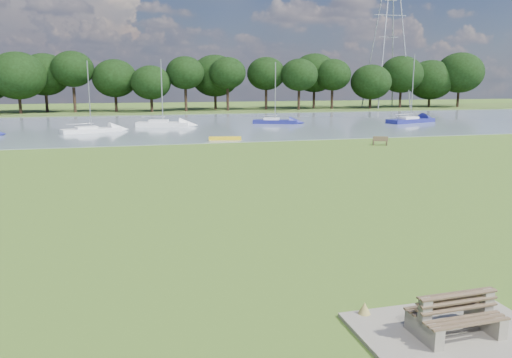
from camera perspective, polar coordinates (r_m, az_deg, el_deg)
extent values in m
plane|color=olive|center=(24.48, 2.06, -2.17)|extent=(220.00, 220.00, 0.00)
cube|color=gray|center=(65.41, -8.66, 6.12)|extent=(220.00, 40.00, 0.10)
cube|color=#4C6626|center=(95.22, -10.63, 7.62)|extent=(220.00, 20.00, 0.40)
cube|color=gray|center=(12.51, 21.69, -16.30)|extent=(4.20, 3.20, 0.10)
cube|color=gray|center=(11.93, 18.62, -15.92)|extent=(0.27, 1.14, 0.47)
cube|color=gray|center=(11.75, 18.75, -14.05)|extent=(0.24, 0.20, 0.59)
cube|color=gray|center=(12.87, 24.71, -14.33)|extent=(0.27, 1.14, 0.47)
cube|color=gray|center=(12.70, 24.87, -12.56)|extent=(0.24, 0.20, 0.59)
cube|color=brown|center=(12.03, 22.95, -14.69)|extent=(1.95, 0.49, 0.04)
cube|color=brown|center=(12.09, 22.25, -12.83)|extent=(1.94, 0.20, 0.47)
cube|color=brown|center=(12.53, 20.85, -13.48)|extent=(1.95, 0.49, 0.04)
cube|color=brown|center=(12.21, 21.73, -12.55)|extent=(1.94, 0.20, 0.47)
cube|color=brown|center=(45.53, 13.27, 4.03)|extent=(0.20, 0.40, 0.41)
cube|color=brown|center=(45.72, 14.70, 3.99)|extent=(0.20, 0.40, 0.41)
cube|color=brown|center=(45.60, 14.00, 4.26)|extent=(1.38, 0.82, 0.04)
cube|color=brown|center=(45.40, 14.04, 4.50)|extent=(1.27, 0.48, 0.40)
cube|color=gold|center=(48.01, -3.56, 4.66)|extent=(3.17, 1.28, 0.31)
cylinder|color=#8F9399|center=(103.41, 14.43, 15.57)|extent=(0.24, 0.24, 27.85)
cylinder|color=#8F9399|center=(105.74, 16.75, 15.35)|extent=(0.24, 0.24, 27.85)
cylinder|color=#8F9399|center=(107.56, 13.17, 15.44)|extent=(0.24, 0.24, 27.85)
cylinder|color=#8F9399|center=(109.81, 15.43, 15.25)|extent=(0.24, 0.24, 27.85)
cube|color=#8F9399|center=(107.02, 15.07, 17.63)|extent=(7.08, 0.15, 0.15)
cylinder|color=black|center=(92.28, -25.01, 8.00)|extent=(0.51, 0.51, 3.89)
ellipsoid|color=black|center=(92.22, -25.26, 10.94)|extent=(7.14, 7.14, 6.07)
cylinder|color=black|center=(91.31, -20.66, 8.39)|extent=(0.51, 0.51, 4.19)
ellipsoid|color=black|center=(91.27, -20.88, 11.60)|extent=(8.17, 8.17, 6.94)
cylinder|color=black|center=(90.90, -16.20, 8.37)|extent=(0.51, 0.51, 3.31)
ellipsoid|color=black|center=(90.82, -16.35, 10.92)|extent=(9.19, 9.19, 7.81)
cylinder|color=black|center=(91.00, -11.75, 8.68)|extent=(0.51, 0.51, 3.60)
ellipsoid|color=black|center=(90.93, -11.87, 11.45)|extent=(7.14, 7.14, 6.07)
cylinder|color=black|center=(91.64, -7.33, 8.93)|extent=(0.51, 0.51, 3.89)
ellipsoid|color=black|center=(91.58, -7.41, 11.90)|extent=(8.17, 8.17, 6.94)
cylinder|color=black|center=(92.80, -2.99, 9.12)|extent=(0.51, 0.51, 4.19)
ellipsoid|color=black|center=(92.76, -3.03, 12.28)|extent=(9.19, 9.19, 7.81)
cylinder|color=black|center=(94.50, 1.22, 8.90)|extent=(0.51, 0.51, 3.31)
ellipsoid|color=black|center=(94.42, 1.23, 11.35)|extent=(7.14, 7.14, 6.07)
cylinder|color=black|center=(96.64, 5.26, 9.00)|extent=(0.51, 0.51, 3.60)
ellipsoid|color=black|center=(96.58, 5.31, 11.61)|extent=(8.17, 8.17, 6.94)
cylinder|color=black|center=(99.24, 9.11, 9.05)|extent=(0.51, 0.51, 3.89)
ellipsoid|color=black|center=(99.18, 9.20, 11.79)|extent=(9.19, 9.19, 7.81)
cylinder|color=black|center=(102.25, 12.76, 9.06)|extent=(0.51, 0.51, 4.19)
ellipsoid|color=black|center=(102.21, 12.88, 11.92)|extent=(7.14, 7.14, 6.07)
cylinder|color=black|center=(105.66, 16.16, 8.71)|extent=(0.51, 0.51, 3.31)
ellipsoid|color=black|center=(105.59, 16.28, 10.90)|extent=(8.17, 8.17, 6.94)
cylinder|color=black|center=(109.39, 19.35, 8.67)|extent=(0.51, 0.51, 3.60)
ellipsoid|color=black|center=(109.33, 19.50, 10.97)|extent=(9.19, 9.19, 7.81)
cylinder|color=black|center=(113.43, 22.33, 8.61)|extent=(0.51, 0.51, 3.89)
ellipsoid|color=black|center=(113.38, 22.51, 11.01)|extent=(7.14, 7.14, 6.07)
cube|color=white|center=(62.98, -10.58, 6.26)|extent=(6.68, 3.43, 0.77)
cube|color=white|center=(63.04, -11.06, 6.67)|extent=(2.55, 1.96, 0.49)
cylinder|color=#A5A8AD|center=(62.77, -10.71, 9.85)|extent=(0.13, 0.13, 7.57)
cube|color=white|center=(57.86, -18.30, 5.39)|extent=(6.50, 3.66, 0.62)
cube|color=white|center=(57.70, -18.81, 5.72)|extent=(2.52, 2.01, 0.40)
cylinder|color=#A5A8AD|center=(57.64, -18.53, 9.10)|extent=(0.11, 0.11, 7.24)
cube|color=navy|center=(70.83, 17.26, 6.47)|extent=(7.79, 4.33, 0.75)
cube|color=white|center=(70.34, 16.97, 6.83)|extent=(3.01, 2.39, 0.48)
cylinder|color=#A5A8AD|center=(70.64, 17.47, 10.06)|extent=(0.13, 0.13, 8.54)
cube|color=navy|center=(66.24, 2.20, 6.64)|extent=(5.99, 3.63, 0.68)
cube|color=white|center=(66.25, 1.80, 7.01)|extent=(2.36, 1.93, 0.44)
cylinder|color=#A5A8AD|center=(66.05, 2.22, 9.99)|extent=(0.12, 0.12, 7.44)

